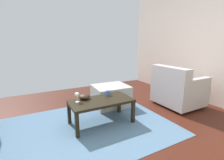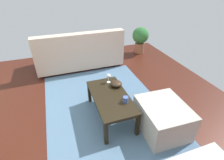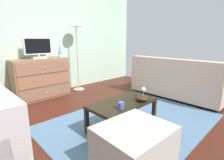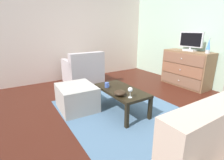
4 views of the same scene
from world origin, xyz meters
name	(u,v)px [view 4 (image 4 of 4)]	position (x,y,z in m)	size (l,w,h in m)	color
ground_plane	(133,110)	(0.00, 0.00, -0.03)	(5.52, 4.98, 0.05)	#401910
wall_accent_rear	(213,30)	(0.00, 2.25, 1.34)	(5.52, 0.12, 2.68)	#A8C4AD
wall_plain_left	(77,30)	(-2.52, 0.00, 1.34)	(0.12, 4.98, 2.68)	beige
area_rug	(131,116)	(0.20, -0.20, 0.00)	(2.60, 1.90, 0.01)	slate
dresser	(186,69)	(-0.33, 1.94, 0.43)	(1.13, 0.49, 0.86)	brown
tv	(191,41)	(-0.32, 1.96, 1.09)	(0.57, 0.18, 0.44)	silver
lava_lamp	(208,47)	(0.14, 1.89, 1.01)	(0.09, 0.09, 0.33)	#B7B7BC
coffee_table	(121,92)	(-0.06, -0.23, 0.35)	(1.00, 0.51, 0.40)	black
wine_glass	(130,90)	(0.31, -0.32, 0.52)	(0.07, 0.07, 0.16)	silver
mug	(107,85)	(-0.26, -0.38, 0.44)	(0.11, 0.08, 0.08)	#3D579F
bowl_decorative	(120,93)	(0.16, -0.40, 0.44)	(0.18, 0.18, 0.08)	black
armchair	(83,71)	(-1.75, -0.18, 0.35)	(0.80, 0.84, 0.84)	#332319
ottoman	(77,97)	(-0.54, -0.82, 0.21)	(0.70, 0.60, 0.43)	#A4A099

